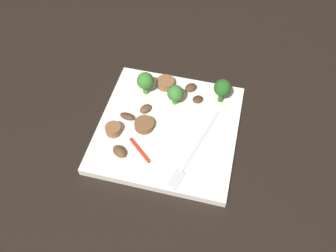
# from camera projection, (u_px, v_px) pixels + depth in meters

# --- Properties ---
(ground_plane) EXTENTS (1.40, 1.40, 0.00)m
(ground_plane) POSITION_uv_depth(u_px,v_px,m) (168.00, 131.00, 0.66)
(ground_plane) COLOR black
(plate) EXTENTS (0.25, 0.25, 0.02)m
(plate) POSITION_uv_depth(u_px,v_px,m) (168.00, 128.00, 0.65)
(plate) COLOR white
(plate) RESTS_ON ground_plane
(fork) EXTENTS (0.18, 0.06, 0.00)m
(fork) POSITION_uv_depth(u_px,v_px,m) (193.00, 153.00, 0.61)
(fork) COLOR silver
(fork) RESTS_ON plate
(broccoli_floret_0) EXTENTS (0.03, 0.03, 0.05)m
(broccoli_floret_0) POSITION_uv_depth(u_px,v_px,m) (223.00, 88.00, 0.66)
(broccoli_floret_0) COLOR #296420
(broccoli_floret_0) RESTS_ON plate
(broccoli_floret_1) EXTENTS (0.03, 0.03, 0.04)m
(broccoli_floret_1) POSITION_uv_depth(u_px,v_px,m) (174.00, 93.00, 0.66)
(broccoli_floret_1) COLOR #408630
(broccoli_floret_1) RESTS_ON plate
(broccoli_floret_2) EXTENTS (0.03, 0.03, 0.05)m
(broccoli_floret_2) POSITION_uv_depth(u_px,v_px,m) (145.00, 81.00, 0.67)
(broccoli_floret_2) COLOR #408630
(broccoli_floret_2) RESTS_ON plate
(sausage_slice_0) EXTENTS (0.05, 0.05, 0.01)m
(sausage_slice_0) POSITION_uv_depth(u_px,v_px,m) (144.00, 125.00, 0.64)
(sausage_slice_0) COLOR brown
(sausage_slice_0) RESTS_ON plate
(sausage_slice_1) EXTENTS (0.04, 0.04, 0.02)m
(sausage_slice_1) POSITION_uv_depth(u_px,v_px,m) (113.00, 129.00, 0.63)
(sausage_slice_1) COLOR brown
(sausage_slice_1) RESTS_ON plate
(sausage_slice_2) EXTENTS (0.05, 0.05, 0.01)m
(sausage_slice_2) POSITION_uv_depth(u_px,v_px,m) (166.00, 83.00, 0.70)
(sausage_slice_2) COLOR brown
(sausage_slice_2) RESTS_ON plate
(mushroom_0) EXTENTS (0.02, 0.03, 0.01)m
(mushroom_0) POSITION_uv_depth(u_px,v_px,m) (127.00, 117.00, 0.65)
(mushroom_0) COLOR #4C331E
(mushroom_0) RESTS_ON plate
(mushroom_1) EXTENTS (0.03, 0.03, 0.01)m
(mushroom_1) POSITION_uv_depth(u_px,v_px,m) (146.00, 109.00, 0.66)
(mushroom_1) COLOR brown
(mushroom_1) RESTS_ON plate
(mushroom_2) EXTENTS (0.03, 0.03, 0.01)m
(mushroom_2) POSITION_uv_depth(u_px,v_px,m) (191.00, 87.00, 0.70)
(mushroom_2) COLOR #4C331E
(mushroom_2) RESTS_ON plate
(mushroom_3) EXTENTS (0.03, 0.03, 0.01)m
(mushroom_3) POSITION_uv_depth(u_px,v_px,m) (198.00, 99.00, 0.68)
(mushroom_3) COLOR #422B19
(mushroom_3) RESTS_ON plate
(mushroom_4) EXTENTS (0.03, 0.03, 0.01)m
(mushroom_4) POSITION_uv_depth(u_px,v_px,m) (119.00, 151.00, 0.61)
(mushroom_4) COLOR brown
(mushroom_4) RESTS_ON plate
(pepper_strip_0) EXTENTS (0.04, 0.05, 0.00)m
(pepper_strip_0) POSITION_uv_depth(u_px,v_px,m) (140.00, 150.00, 0.61)
(pepper_strip_0) COLOR red
(pepper_strip_0) RESTS_ON plate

